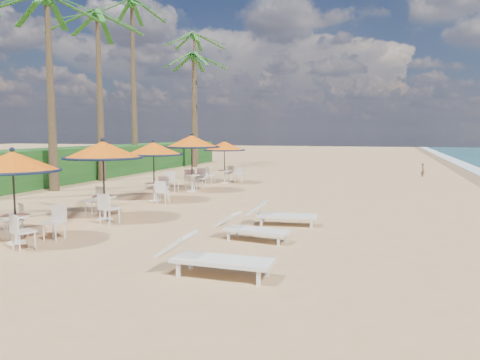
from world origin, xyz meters
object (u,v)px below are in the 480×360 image
object	(u,v)px
lounger_near	(211,256)
lounger_far	(279,214)
station_3	(191,148)
lounger_mid	(250,228)
station_0	(16,173)
station_2	(155,154)
station_1	(103,157)
station_4	(225,151)

from	to	relation	value
lounger_near	lounger_far	bearing A→B (deg)	89.17
station_3	lounger_mid	size ratio (longest dim) A/B	1.37
station_0	lounger_near	distance (m)	5.62
lounger_far	lounger_near	bearing A→B (deg)	-99.84
lounger_mid	lounger_far	bearing A→B (deg)	90.52
station_3	lounger_mid	world-z (taller)	station_3
station_2	lounger_far	xyz separation A→B (m)	(5.66, -3.21, -1.49)
station_1	station_2	xyz separation A→B (m)	(-0.36, 3.97, -0.09)
station_4	station_0	bearing A→B (deg)	-91.17
station_3	lounger_mid	bearing A→B (deg)	-58.34
station_3	lounger_far	world-z (taller)	station_3
station_2	lounger_near	xyz separation A→B (m)	(5.50, -8.25, -1.45)
station_0	lounger_mid	size ratio (longest dim) A/B	1.20
station_2	station_3	distance (m)	3.27
station_2	station_3	bearing A→B (deg)	88.14
station_1	lounger_far	size ratio (longest dim) A/B	1.22
station_4	station_1	bearing A→B (deg)	-90.35
station_2	station_3	xyz separation A→B (m)	(0.11, 3.27, 0.11)
station_4	lounger_near	distance (m)	16.05
station_0	station_3	xyz separation A→B (m)	(-0.03, 10.50, 0.24)
lounger_mid	station_4	bearing A→B (deg)	120.32
lounger_near	lounger_mid	size ratio (longest dim) A/B	1.14
lounger_near	lounger_far	size ratio (longest dim) A/B	1.07
station_1	lounger_near	xyz separation A→B (m)	(5.14, -4.28, -1.54)
lounger_far	station_2	bearing A→B (deg)	142.38
lounger_far	station_3	bearing A→B (deg)	122.54
station_0	station_3	size ratio (longest dim) A/B	0.88
station_3	lounger_mid	distance (m)	10.17
lounger_near	lounger_mid	xyz separation A→B (m)	(-0.13, 2.97, -0.05)
station_1	station_2	size ratio (longest dim) A/B	1.05
station_2	station_4	distance (m)	6.93
lounger_near	station_2	bearing A→B (deg)	124.64
lounger_near	lounger_far	distance (m)	5.05
station_2	lounger_near	world-z (taller)	station_2
station_0	station_4	bearing A→B (deg)	88.83
station_0	station_4	world-z (taller)	station_0
station_4	lounger_far	bearing A→B (deg)	-62.67
lounger_far	lounger_mid	bearing A→B (deg)	-105.78
station_1	station_4	xyz separation A→B (m)	(0.07, 10.89, -0.24)
station_3	lounger_near	bearing A→B (deg)	-64.89
lounger_near	station_3	bearing A→B (deg)	116.04
station_0	station_3	distance (m)	10.50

